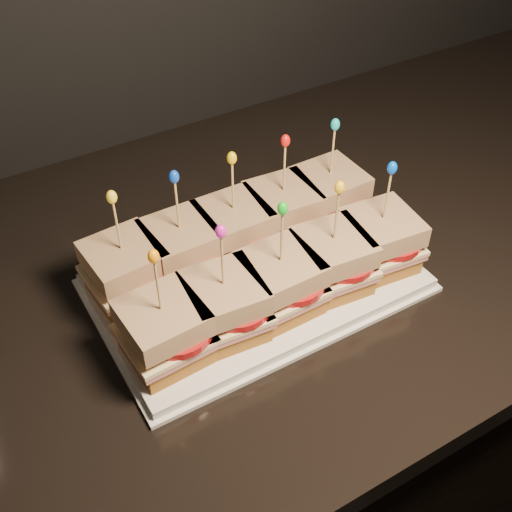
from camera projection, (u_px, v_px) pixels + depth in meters
cabinet at (358, 384)px, 1.30m from camera, size 2.38×0.68×0.87m
granite_slab at (390, 206)px, 0.99m from camera, size 2.42×0.72×0.04m
platter at (256, 282)px, 0.83m from camera, size 0.40×0.25×0.02m
platter_rim at (256, 286)px, 0.83m from camera, size 0.41×0.26×0.01m
sandwich_0_bread_bot at (129, 286)px, 0.80m from camera, size 0.09×0.09×0.02m
sandwich_0_ham at (127, 277)px, 0.79m from camera, size 0.10×0.09×0.01m
sandwich_0_cheese at (126, 273)px, 0.78m from camera, size 0.10×0.10×0.01m
sandwich_0_tomato at (136, 268)px, 0.78m from camera, size 0.08×0.08×0.01m
sandwich_0_bread_top at (123, 257)px, 0.76m from camera, size 0.09×0.09×0.03m
sandwich_0_pick at (118, 229)px, 0.73m from camera, size 0.00×0.00×0.09m
sandwich_0_frill at (112, 197)px, 0.70m from camera, size 0.01×0.01×0.02m
sandwich_1_bread_bot at (183, 265)px, 0.82m from camera, size 0.08×0.08×0.02m
sandwich_1_ham at (182, 256)px, 0.81m from camera, size 0.09×0.09×0.01m
sandwich_1_cheese at (182, 252)px, 0.81m from camera, size 0.09×0.09×0.01m
sandwich_1_tomato at (192, 247)px, 0.80m from camera, size 0.08×0.08×0.01m
sandwich_1_bread_top at (180, 236)px, 0.79m from camera, size 0.09×0.09×0.03m
sandwich_1_pick at (177, 208)px, 0.76m from camera, size 0.00×0.00×0.09m
sandwich_1_frill at (174, 177)px, 0.73m from camera, size 0.01×0.01×0.02m
sandwich_2_bread_bot at (234, 246)px, 0.85m from camera, size 0.08×0.08×0.02m
sandwich_2_ham at (234, 237)px, 0.84m from camera, size 0.09×0.09×0.01m
sandwich_2_cheese at (234, 233)px, 0.84m from camera, size 0.09×0.09×0.01m
sandwich_2_tomato at (244, 228)px, 0.83m from camera, size 0.08×0.08×0.01m
sandwich_2_bread_top at (234, 217)px, 0.82m from camera, size 0.08×0.08×0.03m
sandwich_2_pick at (233, 189)px, 0.79m from camera, size 0.00×0.00×0.09m
sandwich_2_frill at (232, 158)px, 0.76m from camera, size 0.01×0.01×0.02m
sandwich_3_bread_bot at (282, 227)px, 0.88m from camera, size 0.09×0.09×0.02m
sandwich_3_ham at (283, 218)px, 0.87m from camera, size 0.10×0.10×0.01m
sandwich_3_cheese at (283, 214)px, 0.87m from camera, size 0.10×0.10×0.01m
sandwich_3_tomato at (293, 210)px, 0.86m from camera, size 0.08×0.08×0.01m
sandwich_3_bread_top at (283, 199)px, 0.85m from camera, size 0.09×0.09×0.03m
sandwich_3_pick at (284, 171)px, 0.82m from camera, size 0.00×0.00×0.09m
sandwich_3_frill at (285, 141)px, 0.79m from camera, size 0.01×0.01×0.02m
sandwich_4_bread_bot at (327, 210)px, 0.91m from camera, size 0.08×0.08×0.02m
sandwich_4_ham at (328, 201)px, 0.90m from camera, size 0.09×0.09×0.01m
sandwich_4_cheese at (328, 197)px, 0.89m from camera, size 0.09×0.09×0.01m
sandwich_4_tomato at (338, 193)px, 0.89m from camera, size 0.08×0.08×0.01m
sandwich_4_bread_top at (330, 182)px, 0.88m from camera, size 0.09×0.09×0.03m
sandwich_4_pick at (332, 154)px, 0.85m from camera, size 0.00×0.00×0.09m
sandwich_4_frill at (335, 124)px, 0.82m from camera, size 0.01×0.01×0.02m
sandwich_5_bread_bot at (167, 347)px, 0.72m from camera, size 0.09×0.09×0.02m
sandwich_5_ham at (165, 338)px, 0.71m from camera, size 0.10×0.09×0.01m
sandwich_5_cheese at (165, 334)px, 0.71m from camera, size 0.10×0.10×0.01m
sandwich_5_tomato at (176, 329)px, 0.70m from camera, size 0.08×0.08×0.01m
sandwich_5_bread_top at (162, 318)px, 0.69m from camera, size 0.09×0.09×0.03m
sandwich_5_pick at (158, 289)px, 0.66m from camera, size 0.00×0.00×0.09m
sandwich_5_frill at (153, 256)px, 0.63m from camera, size 0.01×0.01×0.02m
sandwich_6_bread_bot at (225, 322)px, 0.75m from camera, size 0.09×0.09×0.02m
sandwich_6_ham at (225, 313)px, 0.74m from camera, size 0.10×0.10×0.01m
sandwich_6_cheese at (225, 309)px, 0.74m from camera, size 0.10×0.10×0.01m
sandwich_6_tomato at (236, 303)px, 0.73m from camera, size 0.08×0.08×0.01m
sandwich_6_bread_top at (224, 292)px, 0.72m from camera, size 0.09×0.09×0.03m
sandwich_6_pick at (222, 263)px, 0.69m from camera, size 0.00×0.00×0.09m
sandwich_6_frill at (221, 231)px, 0.66m from camera, size 0.01×0.01×0.02m
sandwich_7_bread_bot at (280, 298)px, 0.78m from camera, size 0.08×0.08×0.02m
sandwich_7_ham at (280, 289)px, 0.77m from camera, size 0.09×0.09×0.01m
sandwich_7_cheese at (280, 285)px, 0.77m from camera, size 0.09×0.09×0.01m
sandwich_7_tomato at (291, 280)px, 0.76m from camera, size 0.08×0.08×0.01m
sandwich_7_bread_top at (281, 269)px, 0.75m from camera, size 0.09×0.09×0.03m
sandwich_7_pick at (282, 240)px, 0.72m from camera, size 0.00×0.00×0.09m
sandwich_7_frill at (283, 209)px, 0.69m from camera, size 0.01×0.01×0.02m
sandwich_8_bread_bot at (330, 276)px, 0.81m from camera, size 0.09×0.09×0.02m
sandwich_8_ham at (331, 267)px, 0.80m from camera, size 0.10×0.10×0.01m
sandwich_8_cheese at (331, 263)px, 0.79m from camera, size 0.10×0.10×0.01m
sandwich_8_tomato at (343, 258)px, 0.79m from camera, size 0.08×0.08×0.01m
sandwich_8_bread_top at (333, 247)px, 0.78m from camera, size 0.09×0.09×0.03m
sandwich_8_pick at (336, 219)px, 0.75m from camera, size 0.00×0.00×0.09m
sandwich_8_frill at (340, 187)px, 0.72m from camera, size 0.01×0.01×0.02m
sandwich_9_bread_bot at (377, 256)px, 0.84m from camera, size 0.09×0.09×0.02m
sandwich_9_ham at (379, 247)px, 0.83m from camera, size 0.10×0.10×0.01m
sandwich_9_cheese at (379, 243)px, 0.82m from camera, size 0.10×0.10×0.01m
sandwich_9_tomato at (390, 238)px, 0.82m from camera, size 0.08×0.08×0.01m
sandwich_9_bread_top at (382, 227)px, 0.80m from camera, size 0.09×0.09×0.03m
sandwich_9_pick at (387, 199)px, 0.77m from camera, size 0.00×0.00×0.09m
sandwich_9_frill at (392, 168)px, 0.74m from camera, size 0.01×0.01×0.02m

